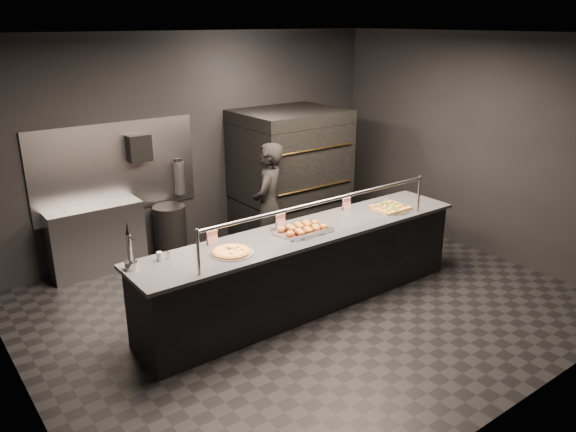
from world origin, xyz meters
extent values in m
plane|color=black|center=(0.00, 0.00, 0.00)|extent=(6.00, 6.00, 0.00)
plane|color=black|center=(0.00, 0.00, 3.00)|extent=(6.00, 6.00, 0.00)
cube|color=black|center=(0.00, 2.50, 1.50)|extent=(6.00, 0.04, 3.00)
cube|color=black|center=(0.00, -2.50, 1.50)|extent=(6.00, 0.04, 3.00)
cube|color=black|center=(-3.00, 0.00, 1.50)|extent=(0.04, 5.00, 3.00)
cube|color=black|center=(3.00, 0.00, 1.50)|extent=(0.04, 5.00, 3.00)
cube|color=#99999E|center=(-1.20, 2.48, 1.30)|extent=(2.20, 0.02, 1.20)
cube|color=black|center=(0.00, 0.00, 0.44)|extent=(4.00, 0.70, 0.88)
cube|color=#39393E|center=(0.00, 0.00, 0.90)|extent=(4.10, 0.78, 0.04)
cylinder|color=#99999E|center=(-1.50, -0.30, 1.15)|extent=(0.03, 0.03, 0.45)
cylinder|color=#99999E|center=(1.50, -0.30, 1.15)|extent=(0.03, 0.03, 0.45)
cylinder|color=#99999E|center=(0.00, -0.30, 1.34)|extent=(3.00, 0.04, 0.04)
cube|color=black|center=(1.20, 1.90, 0.30)|extent=(1.50, 1.15, 0.60)
cube|color=black|center=(1.20, 1.90, 0.90)|extent=(1.50, 1.20, 0.55)
cube|color=black|center=(1.20, 1.90, 1.45)|extent=(1.50, 1.20, 0.55)
cube|color=black|center=(1.20, 1.90, 1.82)|extent=(1.50, 1.20, 0.18)
cylinder|color=gold|center=(1.20, 1.28, 0.90)|extent=(1.30, 0.02, 0.02)
cylinder|color=gold|center=(1.20, 1.28, 1.45)|extent=(1.30, 0.02, 0.02)
cube|color=#99999E|center=(-1.60, 2.32, 0.45)|extent=(1.20, 0.35, 0.90)
cube|color=black|center=(-0.90, 2.39, 1.55)|extent=(0.30, 0.20, 0.35)
cylinder|color=#B2B2B7|center=(-0.35, 2.40, 1.05)|extent=(0.14, 0.14, 0.45)
cube|color=black|center=(-0.35, 2.40, 1.30)|extent=(0.10, 0.06, 0.06)
cylinder|color=silver|center=(-1.95, 0.20, 0.95)|extent=(0.12, 0.12, 0.07)
cylinder|color=silver|center=(-1.95, 0.20, 1.11)|extent=(0.04, 0.04, 0.31)
cylinder|color=silver|center=(-1.95, 0.13, 1.25)|extent=(0.02, 0.09, 0.02)
cone|color=black|center=(-1.95, 0.20, 1.33)|extent=(0.04, 0.04, 0.12)
cylinder|color=silver|center=(-1.00, -0.05, 0.93)|extent=(0.44, 0.44, 0.01)
cylinder|color=#CF8842|center=(-1.00, -0.05, 0.94)|extent=(0.38, 0.38, 0.02)
cylinder|color=#EFB14E|center=(-1.00, -0.05, 0.95)|extent=(0.33, 0.33, 0.01)
cube|color=silver|center=(-0.10, 0.02, 0.93)|extent=(0.57, 0.47, 0.02)
ellipsoid|color=#C8882B|center=(-0.28, -0.07, 0.97)|extent=(0.09, 0.09, 0.06)
ellipsoid|color=#C8882B|center=(-0.28, 0.10, 0.97)|extent=(0.09, 0.09, 0.06)
ellipsoid|color=#C8882B|center=(-0.16, -0.07, 0.97)|extent=(0.09, 0.09, 0.06)
ellipsoid|color=#C8882B|center=(-0.16, 0.10, 0.97)|extent=(0.09, 0.09, 0.06)
ellipsoid|color=#C8882B|center=(-0.04, -0.07, 0.97)|extent=(0.09, 0.09, 0.06)
ellipsoid|color=#C8882B|center=(-0.04, 0.10, 0.97)|extent=(0.09, 0.09, 0.06)
ellipsoid|color=#C8882B|center=(0.07, -0.07, 0.97)|extent=(0.09, 0.09, 0.06)
ellipsoid|color=#C8882B|center=(0.07, 0.10, 0.97)|extent=(0.09, 0.09, 0.06)
cube|color=silver|center=(0.00, -0.03, 0.93)|extent=(0.52, 0.42, 0.02)
ellipsoid|color=#C8882B|center=(-0.16, -0.11, 0.97)|extent=(0.09, 0.09, 0.06)
ellipsoid|color=#C8882B|center=(-0.16, 0.05, 0.97)|extent=(0.09, 0.09, 0.06)
ellipsoid|color=#C8882B|center=(-0.05, -0.11, 0.97)|extent=(0.09, 0.09, 0.06)
ellipsoid|color=#C8882B|center=(-0.05, 0.05, 0.97)|extent=(0.09, 0.09, 0.06)
ellipsoid|color=#C8882B|center=(0.05, -0.11, 0.97)|extent=(0.09, 0.09, 0.06)
ellipsoid|color=#C8882B|center=(0.05, 0.05, 0.97)|extent=(0.09, 0.09, 0.06)
ellipsoid|color=#C8882B|center=(0.16, -0.11, 0.97)|extent=(0.09, 0.09, 0.06)
ellipsoid|color=#C8882B|center=(0.16, 0.05, 0.97)|extent=(0.09, 0.09, 0.06)
cylinder|color=silver|center=(1.29, -0.04, 0.93)|extent=(0.52, 0.52, 0.01)
cube|color=#CF8842|center=(1.29, -0.04, 0.94)|extent=(0.41, 0.37, 0.02)
cube|color=#EFB14E|center=(1.29, -0.04, 0.95)|extent=(0.39, 0.35, 0.01)
cube|color=#477B27|center=(1.29, -0.04, 0.96)|extent=(0.37, 0.33, 0.01)
cylinder|color=silver|center=(-1.66, 0.21, 0.96)|extent=(0.05, 0.05, 0.09)
cylinder|color=silver|center=(-1.57, 0.21, 0.96)|extent=(0.04, 0.04, 0.07)
cube|color=white|center=(-1.03, 0.28, 1.00)|extent=(0.12, 0.04, 0.15)
cube|color=white|center=(-0.15, 0.28, 1.00)|extent=(0.12, 0.04, 0.15)
cube|color=white|center=(0.86, 0.28, 1.00)|extent=(0.12, 0.04, 0.15)
cylinder|color=black|center=(-0.62, 2.22, 0.37)|extent=(0.44, 0.44, 0.74)
imported|color=black|center=(0.32, 1.19, 0.83)|extent=(0.73, 0.69, 1.67)
camera|label=1|loc=(-3.66, -4.54, 3.14)|focal=35.00mm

